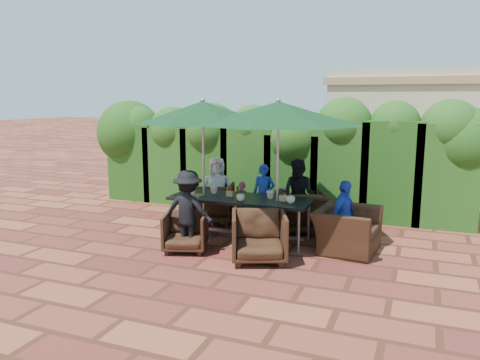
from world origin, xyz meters
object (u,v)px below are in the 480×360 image
(dining_table, at_px, (241,202))
(chair_far_right, at_px, (302,209))
(chair_near_right, at_px, (259,234))
(umbrella_left, at_px, (203,113))
(umbrella_right, at_px, (278,113))
(chair_end_right, at_px, (347,223))
(chair_near_left, at_px, (185,230))
(chair_far_mid, at_px, (258,207))
(chair_far_left, at_px, (212,201))

(dining_table, relative_size, chair_far_right, 2.92)
(chair_near_right, bearing_deg, dining_table, 103.27)
(umbrella_left, height_order, umbrella_right, same)
(umbrella_right, distance_m, chair_end_right, 2.10)
(dining_table, height_order, chair_near_left, dining_table)
(chair_near_left, distance_m, chair_end_right, 2.63)
(umbrella_left, distance_m, chair_far_mid, 2.19)
(dining_table, height_order, umbrella_left, umbrella_left)
(chair_far_left, xyz_separation_m, chair_far_mid, (0.94, 0.08, -0.07))
(chair_far_left, xyz_separation_m, chair_near_left, (0.35, -1.77, -0.08))
(umbrella_left, bearing_deg, chair_far_left, 106.11)
(chair_far_right, bearing_deg, umbrella_right, 51.05)
(umbrella_left, xyz_separation_m, chair_near_left, (0.10, -0.90, -1.86))
(umbrella_left, relative_size, chair_far_left, 2.85)
(umbrella_left, distance_m, chair_near_right, 2.43)
(chair_far_mid, xyz_separation_m, chair_far_right, (0.91, -0.07, 0.06))
(chair_far_mid, relative_size, chair_near_left, 1.05)
(chair_near_right, bearing_deg, umbrella_right, 68.05)
(dining_table, distance_m, chair_near_left, 1.15)
(chair_end_right, bearing_deg, chair_far_left, 79.30)
(umbrella_right, distance_m, chair_near_right, 2.02)
(umbrella_left, relative_size, umbrella_right, 0.90)
(umbrella_left, distance_m, chair_end_right, 3.08)
(umbrella_right, height_order, chair_far_mid, umbrella_right)
(chair_end_right, bearing_deg, chair_far_mid, 69.80)
(chair_near_left, bearing_deg, chair_far_mid, 53.81)
(umbrella_right, height_order, chair_near_left, umbrella_right)
(chair_far_mid, relative_size, chair_far_right, 0.86)
(dining_table, bearing_deg, chair_far_right, 43.65)
(chair_far_left, relative_size, chair_near_left, 1.24)
(umbrella_left, distance_m, chair_near_left, 2.07)
(umbrella_left, height_order, chair_near_right, umbrella_left)
(chair_far_right, distance_m, chair_end_right, 1.25)
(chair_far_mid, height_order, chair_near_right, chair_near_right)
(dining_table, relative_size, chair_far_left, 2.86)
(chair_far_left, bearing_deg, dining_table, 121.89)
(chair_far_left, distance_m, chair_near_right, 2.41)
(dining_table, bearing_deg, chair_near_right, -54.63)
(umbrella_right, xyz_separation_m, chair_far_mid, (-0.68, 0.93, -1.85))
(chair_far_left, height_order, chair_near_left, chair_far_left)
(chair_near_left, bearing_deg, chair_near_right, -19.20)
(dining_table, height_order, umbrella_right, umbrella_right)
(chair_near_left, bearing_deg, chair_far_left, 82.71)
(umbrella_right, xyz_separation_m, chair_far_right, (0.23, 0.86, -1.79))
(chair_far_mid, bearing_deg, chair_end_right, 134.37)
(umbrella_left, relative_size, chair_far_mid, 3.36)
(chair_near_left, bearing_deg, chair_far_right, 31.41)
(dining_table, relative_size, umbrella_right, 0.90)
(chair_far_right, bearing_deg, chair_end_right, 115.17)
(chair_near_right, height_order, chair_end_right, chair_end_right)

